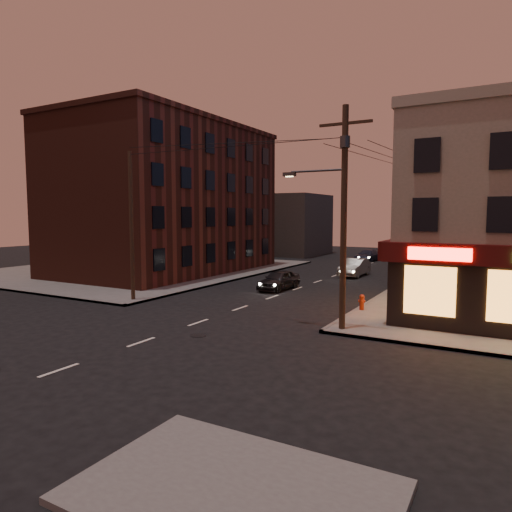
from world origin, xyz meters
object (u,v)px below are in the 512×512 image
Objects in this scene: sedan_near at (279,280)px; sedan_far at (367,256)px; fire_hydrant at (362,301)px; sedan_mid at (355,267)px.

sedan_far is at bearing 93.23° from sedan_near.
sedan_far is 5.40× the size of fire_hydrant.
fire_hydrant is (7.33, -27.35, -0.05)m from sedan_far.
sedan_mid is 15.13m from fire_hydrant.
sedan_near reaches higher than fire_hydrant.
sedan_near is 4.84× the size of fire_hydrant.
sedan_mid is at bearing -73.80° from sedan_far.
sedan_near is 0.90× the size of sedan_mid.
sedan_near is 10.05m from sedan_mid.
sedan_near is 22.74m from sedan_far.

